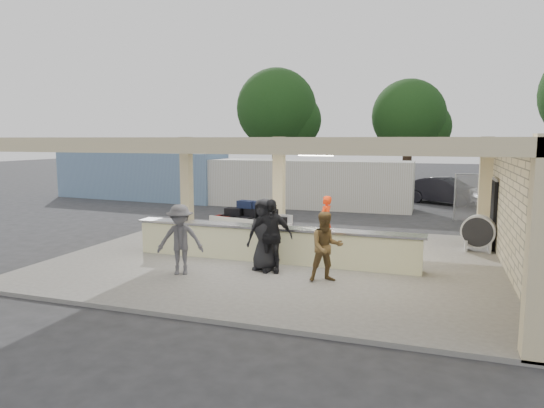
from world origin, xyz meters
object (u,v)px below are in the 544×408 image
at_px(passenger_d, 264,234).
at_px(container_blue, 140,176).
at_px(passenger_b, 271,236).
at_px(drum_fan, 478,232).
at_px(car_dark, 446,191).
at_px(passenger_a, 326,247).
at_px(luggage_cart, 251,219).
at_px(car_white_a, 529,196).
at_px(baggage_counter, 272,244).
at_px(container_white, 301,184).
at_px(passenger_c, 180,240).
at_px(baggage_handler, 325,221).

relative_size(passenger_d, container_blue, 0.18).
xyz_separation_m(passenger_b, passenger_d, (-0.23, 0.13, -0.00)).
bearing_deg(drum_fan, passenger_d, -131.11).
bearing_deg(car_dark, container_blue, 129.36).
distance_m(passenger_a, passenger_d, 1.80).
bearing_deg(luggage_cart, car_white_a, 60.05).
bearing_deg(drum_fan, car_white_a, 85.89).
distance_m(baggage_counter, container_white, 11.66).
bearing_deg(luggage_cart, container_white, 106.29).
bearing_deg(baggage_counter, passenger_d, -83.51).
height_order(passenger_a, car_white_a, passenger_a).
xyz_separation_m(passenger_d, car_white_a, (8.39, 14.57, -0.30)).
height_order(drum_fan, car_dark, car_dark).
distance_m(drum_fan, container_white, 11.37).
xyz_separation_m(passenger_c, car_white_a, (10.24, 15.61, -0.25)).
distance_m(passenger_b, car_dark, 16.51).
bearing_deg(passenger_c, car_white_a, 33.41).
xyz_separation_m(luggage_cart, container_blue, (-10.65, 9.54, 0.50)).
bearing_deg(passenger_d, container_white, 112.89).
bearing_deg(baggage_counter, container_blue, 135.90).
bearing_deg(passenger_a, car_dark, 53.14).
bearing_deg(car_dark, baggage_handler, -168.03).
distance_m(passenger_a, container_white, 13.46).
height_order(passenger_a, container_blue, container_blue).
bearing_deg(passenger_a, container_white, 81.15).
relative_size(luggage_cart, passenger_d, 1.37).
distance_m(luggage_cart, passenger_c, 4.18).
bearing_deg(passenger_b, container_blue, 123.26).
distance_m(luggage_cart, car_dark, 14.10).
xyz_separation_m(baggage_handler, car_white_a, (7.54, 11.17, -0.16)).
height_order(luggage_cart, car_dark, luggage_cart).
xyz_separation_m(baggage_handler, passenger_d, (-0.85, -3.40, 0.14)).
bearing_deg(passenger_a, baggage_handler, 76.02).
height_order(drum_fan, car_white_a, car_white_a).
xyz_separation_m(passenger_d, container_blue, (-12.24, 12.66, 0.31)).
xyz_separation_m(drum_fan, baggage_handler, (-4.55, -0.68, 0.20)).
relative_size(baggage_counter, drum_fan, 7.45).
relative_size(drum_fan, container_white, 0.10).
bearing_deg(baggage_counter, drum_fan, 29.93).
height_order(car_dark, container_blue, container_blue).
height_order(drum_fan, passenger_c, passenger_c).
xyz_separation_m(drum_fan, passenger_b, (-5.17, -4.21, 0.35)).
bearing_deg(passenger_b, passenger_a, -23.79).
bearing_deg(container_white, car_white_a, 11.32).
height_order(baggage_counter, car_white_a, car_white_a).
relative_size(drum_fan, passenger_a, 0.66).
xyz_separation_m(drum_fan, container_blue, (-17.63, 8.59, 0.66)).
bearing_deg(container_white, passenger_a, -72.46).
bearing_deg(container_blue, car_dark, 14.79).
bearing_deg(container_white, drum_fan, -46.98).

